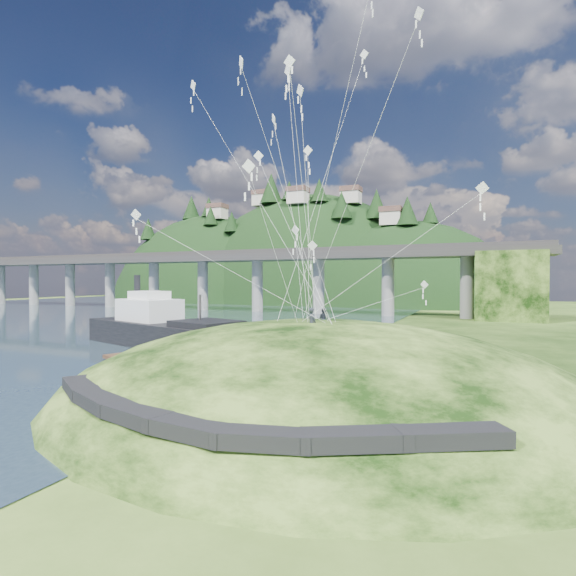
% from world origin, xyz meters
% --- Properties ---
extents(ground, '(320.00, 320.00, 0.00)m').
position_xyz_m(ground, '(0.00, 0.00, 0.00)').
color(ground, black).
rests_on(ground, ground).
extents(grass_hill, '(36.00, 32.00, 13.00)m').
position_xyz_m(grass_hill, '(8.00, 2.00, -1.50)').
color(grass_hill, black).
rests_on(grass_hill, ground).
extents(footpath, '(22.29, 5.84, 0.83)m').
position_xyz_m(footpath, '(7.46, -9.74, 2.08)').
color(footpath, black).
rests_on(footpath, ground).
extents(bridge, '(160.00, 11.00, 15.00)m').
position_xyz_m(bridge, '(-26.46, 70.07, 9.70)').
color(bridge, '#2D2B2B').
rests_on(bridge, ground).
extents(far_ridge, '(153.00, 70.00, 94.50)m').
position_xyz_m(far_ridge, '(-43.58, 122.17, -7.44)').
color(far_ridge, black).
rests_on(far_ridge, ground).
extents(work_barge, '(24.35, 13.10, 8.23)m').
position_xyz_m(work_barge, '(-16.16, 16.22, 2.06)').
color(work_barge, black).
rests_on(work_barge, ground).
extents(wooden_dock, '(13.07, 6.50, 0.94)m').
position_xyz_m(wooden_dock, '(-8.71, 5.14, 0.41)').
color(wooden_dock, '#3E2619').
rests_on(wooden_dock, ground).
extents(kite_flyers, '(1.05, 3.62, 1.82)m').
position_xyz_m(kite_flyers, '(7.69, 2.52, 5.78)').
color(kite_flyers, '#22262E').
rests_on(kite_flyers, ground).
extents(kite_swarm, '(20.65, 16.56, 20.88)m').
position_xyz_m(kite_swarm, '(5.75, 4.53, 17.60)').
color(kite_swarm, white).
rests_on(kite_swarm, ground).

